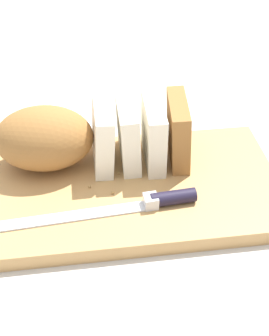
{
  "coord_description": "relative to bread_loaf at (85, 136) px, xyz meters",
  "views": [
    {
      "loc": [
        -0.09,
        -0.53,
        0.5
      ],
      "look_at": [
        0.0,
        0.0,
        0.06
      ],
      "focal_mm": 49.25,
      "sensor_mm": 36.0,
      "label": 1
    }
  ],
  "objects": [
    {
      "name": "crumb_stray_left",
      "position": [
        -0.0,
        -0.06,
        -0.05
      ],
      "size": [
        0.0,
        0.0,
        0.0
      ],
      "primitive_type": "sphere",
      "color": "tan",
      "rests_on": "cutting_board"
    },
    {
      "name": "crumb_near_loaf",
      "position": [
        0.03,
        -0.08,
        -0.05
      ],
      "size": [
        0.0,
        0.0,
        0.0
      ],
      "primitive_type": "sphere",
      "color": "tan",
      "rests_on": "cutting_board"
    },
    {
      "name": "cutting_board",
      "position": [
        0.07,
        -0.06,
        -0.06
      ],
      "size": [
        0.46,
        0.27,
        0.03
      ],
      "primitive_type": "cube",
      "rotation": [
        0.0,
        0.0,
        -0.03
      ],
      "color": "tan",
      "rests_on": "ground_plane"
    },
    {
      "name": "bread_knife",
      "position": [
        0.07,
        -0.12,
        -0.04
      ],
      "size": [
        0.3,
        0.03,
        0.02
      ],
      "rotation": [
        0.0,
        0.0,
        3.18
      ],
      "color": "silver",
      "rests_on": "cutting_board"
    },
    {
      "name": "crumb_stray_right",
      "position": [
        0.05,
        -0.04,
        -0.05
      ],
      "size": [
        0.0,
        0.0,
        0.0
      ],
      "primitive_type": "sphere",
      "color": "tan",
      "rests_on": "cutting_board"
    },
    {
      "name": "crumb_near_knife",
      "position": [
        0.06,
        -0.0,
        -0.05
      ],
      "size": [
        0.01,
        0.01,
        0.01
      ],
      "primitive_type": "sphere",
      "color": "tan",
      "rests_on": "cutting_board"
    },
    {
      "name": "ground_plane",
      "position": [
        0.07,
        -0.06,
        -0.08
      ],
      "size": [
        3.0,
        3.0,
        0.0
      ],
      "primitive_type": "plane",
      "color": "beige"
    },
    {
      "name": "bread_loaf",
      "position": [
        0.0,
        0.0,
        0.0
      ],
      "size": [
        0.32,
        0.13,
        0.1
      ],
      "rotation": [
        0.0,
        0.0,
        -0.09
      ],
      "color": "#996633",
      "rests_on": "cutting_board"
    }
  ]
}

